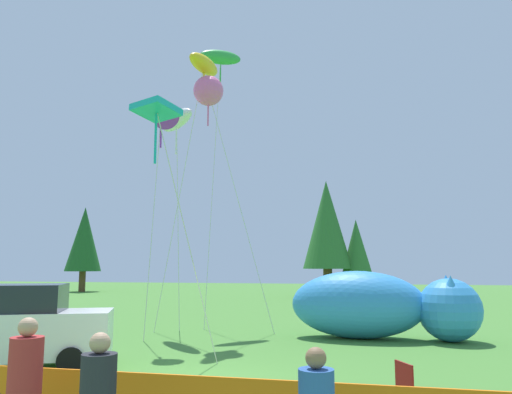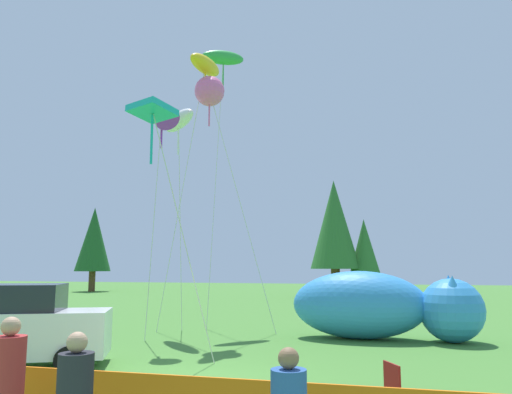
% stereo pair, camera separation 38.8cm
% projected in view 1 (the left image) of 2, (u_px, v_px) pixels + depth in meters
% --- Properties ---
extents(ground_plane, '(120.00, 120.00, 0.00)m').
position_uv_depth(ground_plane, '(194.00, 386.00, 9.97)').
color(ground_plane, '#477F33').
extents(parked_car, '(4.41, 3.19, 1.95)m').
position_uv_depth(parked_car, '(19.00, 327.00, 11.77)').
color(parked_car, white).
rests_on(parked_car, ground).
extents(folding_chair, '(0.70, 0.70, 0.94)m').
position_uv_depth(folding_chair, '(413.00, 388.00, 7.48)').
color(folding_chair, maroon).
rests_on(folding_chair, ground).
extents(inflatable_cat, '(6.15, 2.42, 2.22)m').
position_uv_depth(inflatable_cat, '(379.00, 308.00, 16.48)').
color(inflatable_cat, '#338CD8').
rests_on(inflatable_cat, ground).
extents(spectator_in_black_shirt, '(0.39, 0.39, 1.77)m').
position_uv_depth(spectator_in_black_shirt, '(24.00, 388.00, 5.83)').
color(spectator_in_black_shirt, '#2D2D38').
rests_on(spectator_in_black_shirt, ground).
extents(kite_yellow_hero, '(2.47, 2.33, 10.20)m').
position_uv_depth(kite_yellow_hero, '(204.00, 66.00, 18.30)').
color(kite_yellow_hero, silver).
rests_on(kite_yellow_hero, ground).
extents(kite_teal_diamond, '(1.70, 2.12, 6.23)m').
position_uv_depth(kite_teal_diamond, '(157.00, 114.00, 11.87)').
color(kite_teal_diamond, silver).
rests_on(kite_teal_diamond, ground).
extents(kite_green_fish, '(1.86, 2.11, 11.77)m').
position_uv_depth(kite_green_fish, '(221.00, 58.00, 21.39)').
color(kite_green_fish, silver).
rests_on(kite_green_fish, ground).
extents(kite_white_ghost, '(2.29, 2.41, 8.18)m').
position_uv_depth(kite_white_ghost, '(177.00, 121.00, 18.85)').
color(kite_white_ghost, silver).
rests_on(kite_white_ghost, ground).
extents(kite_purple_delta, '(1.66, 1.63, 8.27)m').
position_uv_depth(kite_purple_delta, '(162.00, 110.00, 16.60)').
color(kite_purple_delta, silver).
rests_on(kite_purple_delta, ground).
extents(kite_pink_octopus, '(2.66, 1.99, 9.19)m').
position_uv_depth(kite_pink_octopus, '(209.00, 91.00, 17.95)').
color(kite_pink_octopus, silver).
rests_on(kite_pink_octopus, ground).
extents(horizon_tree_east, '(3.38, 3.38, 8.06)m').
position_uv_depth(horizon_tree_east, '(84.00, 239.00, 47.82)').
color(horizon_tree_east, brown).
rests_on(horizon_tree_east, ground).
extents(horizon_tree_west, '(2.55, 2.55, 6.08)m').
position_uv_depth(horizon_tree_west, '(356.00, 249.00, 39.24)').
color(horizon_tree_west, brown).
rests_on(horizon_tree_west, ground).
extents(horizon_tree_mid, '(3.86, 3.86, 9.22)m').
position_uv_depth(horizon_tree_mid, '(327.00, 225.00, 39.62)').
color(horizon_tree_mid, brown).
rests_on(horizon_tree_mid, ground).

